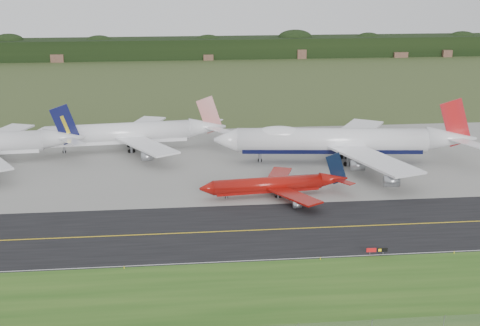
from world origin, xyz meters
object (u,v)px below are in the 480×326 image
jet_red_737 (276,184)px  taxiway_sign (377,250)px  jet_star_tail (129,133)px  jet_ba_747 (341,141)px

jet_red_737 → taxiway_sign: (14.86, -37.73, -1.88)m
jet_star_tail → taxiway_sign: jet_star_tail is taller
jet_ba_747 → jet_star_tail: jet_ba_747 is taller
jet_red_737 → taxiway_sign: 40.59m
jet_ba_747 → taxiway_sign: (-8.71, -64.52, -5.59)m
jet_ba_747 → jet_star_tail: bearing=162.2°
jet_ba_747 → taxiway_sign: bearing=-97.7°
jet_ba_747 → jet_star_tail: 65.85m
jet_red_737 → taxiway_sign: bearing=-68.5°
jet_star_tail → taxiway_sign: 100.52m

